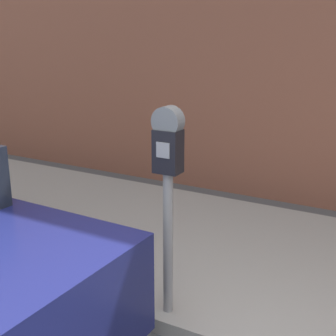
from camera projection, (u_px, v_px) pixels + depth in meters
sidewalk at (270, 264)px, 4.54m from camera, size 24.00×2.80×0.13m
parking_meter at (168, 175)px, 3.38m from camera, size 0.21×0.15×1.62m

